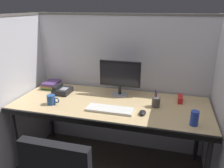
# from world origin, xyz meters

# --- Properties ---
(cubicle_partition_rear) EXTENTS (2.21, 0.06, 1.57)m
(cubicle_partition_rear) POSITION_xyz_m (0.00, 0.74, 0.79)
(cubicle_partition_rear) COLOR silver
(cubicle_partition_rear) RESTS_ON ground
(cubicle_partition_left) EXTENTS (0.06, 1.41, 1.57)m
(cubicle_partition_left) POSITION_xyz_m (-0.99, 0.20, 0.79)
(cubicle_partition_left) COLOR silver
(cubicle_partition_left) RESTS_ON ground
(cubicle_partition_right) EXTENTS (0.06, 1.41, 1.57)m
(cubicle_partition_right) POSITION_xyz_m (0.99, 0.20, 0.79)
(cubicle_partition_right) COLOR silver
(cubicle_partition_right) RESTS_ON ground
(desk) EXTENTS (1.90, 0.80, 0.74)m
(desk) POSITION_xyz_m (0.00, 0.29, 0.69)
(desk) COLOR tan
(desk) RESTS_ON ground
(monitor_center) EXTENTS (0.43, 0.17, 0.37)m
(monitor_center) POSITION_xyz_m (0.04, 0.52, 0.96)
(monitor_center) COLOR gray
(monitor_center) RESTS_ON desk
(keyboard_main) EXTENTS (0.43, 0.15, 0.02)m
(keyboard_main) POSITION_xyz_m (0.04, 0.13, 0.75)
(keyboard_main) COLOR silver
(keyboard_main) RESTS_ON desk
(computer_mouse) EXTENTS (0.06, 0.10, 0.04)m
(computer_mouse) POSITION_xyz_m (0.34, 0.13, 0.76)
(computer_mouse) COLOR black
(computer_mouse) RESTS_ON desk
(red_stapler) EXTENTS (0.04, 0.15, 0.06)m
(red_stapler) POSITION_xyz_m (0.66, 0.52, 0.77)
(red_stapler) COLOR red
(red_stapler) RESTS_ON desk
(coffee_mug) EXTENTS (0.13, 0.08, 0.09)m
(coffee_mug) POSITION_xyz_m (-0.54, 0.12, 0.79)
(coffee_mug) COLOR #264C8C
(coffee_mug) RESTS_ON desk
(book_stack) EXTENTS (0.16, 0.22, 0.07)m
(book_stack) POSITION_xyz_m (-0.78, 0.54, 0.78)
(book_stack) COLOR #26723F
(book_stack) RESTS_ON desk
(desk_phone) EXTENTS (0.17, 0.19, 0.09)m
(desk_phone) POSITION_xyz_m (-0.58, 0.41, 0.77)
(desk_phone) COLOR black
(desk_phone) RESTS_ON desk
(soda_can) EXTENTS (0.07, 0.07, 0.12)m
(soda_can) POSITION_xyz_m (0.76, 0.05, 0.80)
(soda_can) COLOR #263FB2
(soda_can) RESTS_ON desk
(pen_cup) EXTENTS (0.08, 0.08, 0.17)m
(pen_cup) POSITION_xyz_m (0.44, 0.32, 0.79)
(pen_cup) COLOR #4C4742
(pen_cup) RESTS_ON desk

